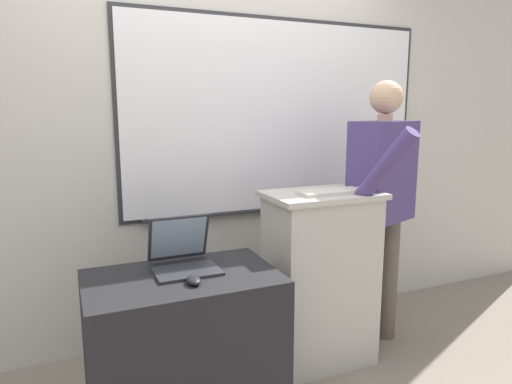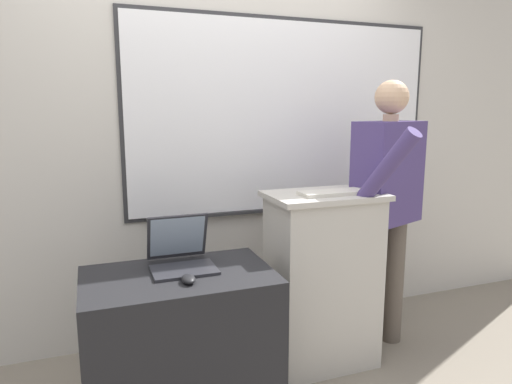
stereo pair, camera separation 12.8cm
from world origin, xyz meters
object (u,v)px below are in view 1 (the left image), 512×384
object	(u,v)px
wireless_keyboard	(332,192)
computer_mouse_by_keyboard	(363,188)
side_desk	(184,350)
laptop	(182,252)
lectern_podium	(320,278)
computer_mouse_by_laptop	(194,280)
person_presenter	(382,197)

from	to	relation	value
wireless_keyboard	computer_mouse_by_keyboard	xyz separation A→B (m)	(0.21, 0.00, 0.01)
side_desk	laptop	size ratio (longest dim) A/B	2.83
lectern_podium	computer_mouse_by_laptop	bearing A→B (deg)	-158.11
person_presenter	laptop	xyz separation A→B (m)	(-1.28, -0.13, -0.15)
laptop	wireless_keyboard	size ratio (longest dim) A/B	0.80
wireless_keyboard	computer_mouse_by_keyboard	bearing A→B (deg)	0.67
side_desk	laptop	xyz separation A→B (m)	(0.03, 0.11, 0.44)
side_desk	computer_mouse_by_keyboard	bearing A→B (deg)	8.70
computer_mouse_by_keyboard	laptop	bearing A→B (deg)	-176.73
side_desk	computer_mouse_by_laptop	distance (m)	0.40
wireless_keyboard	person_presenter	bearing A→B (deg)	10.28
computer_mouse_by_laptop	lectern_podium	bearing A→B (deg)	21.89
lectern_podium	person_presenter	xyz separation A→B (m)	(0.44, 0.02, 0.45)
side_desk	laptop	world-z (taller)	laptop
lectern_podium	wireless_keyboard	distance (m)	0.52
lectern_podium	person_presenter	bearing A→B (deg)	2.85
lectern_podium	person_presenter	distance (m)	0.63
computer_mouse_by_keyboard	wireless_keyboard	bearing A→B (deg)	-179.33
wireless_keyboard	computer_mouse_by_laptop	xyz separation A→B (m)	(-0.88, -0.29, -0.28)
laptop	computer_mouse_by_laptop	size ratio (longest dim) A/B	3.09
lectern_podium	computer_mouse_by_laptop	size ratio (longest dim) A/B	10.22
computer_mouse_by_laptop	computer_mouse_by_keyboard	xyz separation A→B (m)	(1.10, 0.29, 0.29)
side_desk	computer_mouse_by_keyboard	size ratio (longest dim) A/B	8.74
lectern_podium	wireless_keyboard	world-z (taller)	wireless_keyboard
computer_mouse_by_keyboard	lectern_podium	bearing A→B (deg)	168.35
side_desk	computer_mouse_by_keyboard	world-z (taller)	computer_mouse_by_keyboard
side_desk	wireless_keyboard	distance (m)	1.13
person_presenter	laptop	world-z (taller)	person_presenter
lectern_podium	side_desk	distance (m)	0.91
side_desk	computer_mouse_by_laptop	world-z (taller)	computer_mouse_by_laptop
lectern_podium	computer_mouse_by_keyboard	xyz separation A→B (m)	(0.24, -0.05, 0.53)
computer_mouse_by_keyboard	side_desk	bearing A→B (deg)	-171.30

